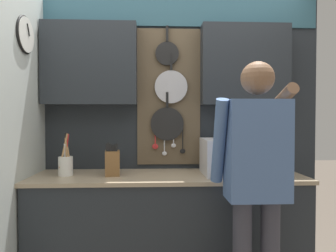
% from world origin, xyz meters
% --- Properties ---
extents(base_cabinet_counter, '(2.12, 0.59, 0.91)m').
position_xyz_m(base_cabinet_counter, '(0.00, -0.00, 0.45)').
color(base_cabinet_counter, '#23282D').
rests_on(base_cabinet_counter, ground_plane).
extents(back_wall_unit, '(2.69, 0.20, 2.42)m').
position_xyz_m(back_wall_unit, '(-0.00, 0.26, 1.48)').
color(back_wall_unit, '#23282D').
rests_on(back_wall_unit, ground_plane).
extents(side_wall, '(0.07, 1.60, 2.42)m').
position_xyz_m(side_wall, '(-1.08, -0.41, 1.22)').
color(side_wall, silver).
rests_on(side_wall, ground_plane).
extents(microwave, '(0.49, 0.39, 0.28)m').
position_xyz_m(microwave, '(0.52, -0.01, 1.05)').
color(microwave, silver).
rests_on(microwave, base_cabinet_counter).
extents(knife_block, '(0.13, 0.16, 0.26)m').
position_xyz_m(knife_block, '(-0.44, -0.01, 1.01)').
color(knife_block, brown).
rests_on(knife_block, base_cabinet_counter).
extents(utensil_crock, '(0.11, 0.11, 0.33)m').
position_xyz_m(utensil_crock, '(-0.80, -0.01, 1.00)').
color(utensil_crock, white).
rests_on(utensil_crock, base_cabinet_counter).
extents(person, '(0.54, 0.65, 1.71)m').
position_xyz_m(person, '(0.54, -0.50, 1.02)').
color(person, '#383842').
rests_on(person, ground_plane).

